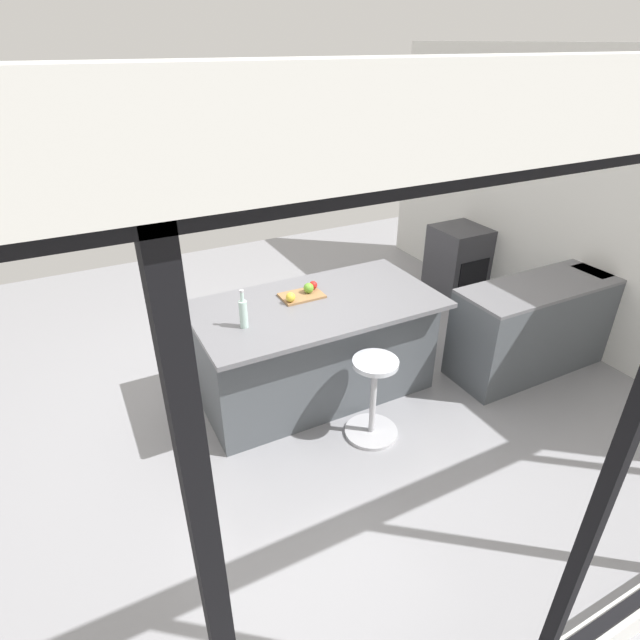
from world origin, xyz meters
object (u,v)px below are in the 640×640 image
at_px(kitchen_island, 315,347).
at_px(stool_by_window, 373,400).
at_px(apple_red, 313,285).
at_px(water_bottle, 243,313).
at_px(apple_yellow, 290,297).
at_px(apple_green, 309,288).
at_px(cutting_board, 302,296).
at_px(oven_range, 458,261).

xyz_separation_m(kitchen_island, stool_by_window, (-0.15, 0.73, -0.14)).
bearing_deg(stool_by_window, apple_red, -84.72).
bearing_deg(water_bottle, apple_yellow, -157.90).
xyz_separation_m(apple_yellow, water_bottle, (0.47, 0.19, 0.06)).
distance_m(apple_green, apple_red, 0.09).
relative_size(cutting_board, water_bottle, 1.15).
bearing_deg(kitchen_island, apple_red, -112.77).
height_order(apple_yellow, water_bottle, water_bottle).
distance_m(oven_range, cutting_board, 2.81).
xyz_separation_m(oven_range, kitchen_island, (2.53, 1.05, 0.04)).
height_order(apple_green, apple_yellow, apple_green).
xyz_separation_m(cutting_board, water_bottle, (0.61, 0.27, 0.11)).
height_order(kitchen_island, stool_by_window, kitchen_island).
xyz_separation_m(kitchen_island, apple_green, (-0.00, -0.12, 0.53)).
bearing_deg(kitchen_island, oven_range, -157.48).
relative_size(apple_green, apple_red, 1.22).
distance_m(apple_red, apple_yellow, 0.31).
xyz_separation_m(apple_green, water_bottle, (0.68, 0.28, 0.06)).
relative_size(stool_by_window, water_bottle, 2.31).
relative_size(oven_range, apple_green, 9.89).
bearing_deg(water_bottle, oven_range, -159.40).
bearing_deg(apple_yellow, oven_range, -159.67).
xyz_separation_m(stool_by_window, water_bottle, (0.83, -0.57, 0.73)).
height_order(oven_range, cutting_board, cutting_board).
height_order(oven_range, stool_by_window, oven_range).
bearing_deg(apple_red, oven_range, -160.29).
bearing_deg(cutting_board, stool_by_window, 104.73).
bearing_deg(cutting_board, apple_green, -174.58).
height_order(kitchen_island, cutting_board, cutting_board).
distance_m(cutting_board, apple_green, 0.09).
xyz_separation_m(kitchen_island, cutting_board, (0.07, -0.11, 0.48)).
bearing_deg(oven_range, kitchen_island, 22.52).
bearing_deg(apple_red, apple_green, 35.83).
relative_size(stool_by_window, apple_green, 8.21).
height_order(apple_green, apple_red, apple_green).
height_order(apple_red, water_bottle, water_bottle).
bearing_deg(stool_by_window, oven_range, -143.23).
bearing_deg(oven_range, stool_by_window, 36.77).
height_order(cutting_board, water_bottle, water_bottle).
relative_size(cutting_board, apple_green, 4.09).
distance_m(kitchen_island, stool_by_window, 0.76).
height_order(kitchen_island, apple_red, apple_red).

